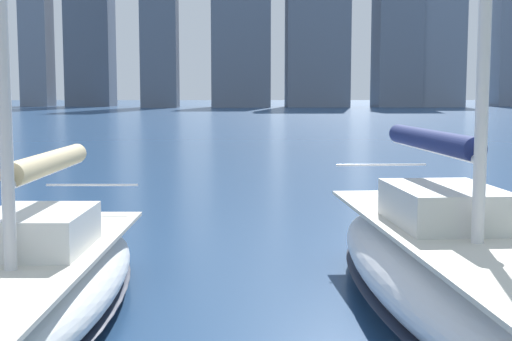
# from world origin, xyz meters

# --- Properties ---
(city_skyline) EXTENTS (167.41, 23.24, 42.58)m
(city_skyline) POSITION_xyz_m (-2.76, -158.58, 17.94)
(city_skyline) COLOR slate
(city_skyline) RESTS_ON ground
(sailboat_navy) EXTENTS (2.81, 9.58, 10.23)m
(sailboat_navy) POSITION_xyz_m (-2.91, -7.39, 0.73)
(sailboat_navy) COLOR white
(sailboat_navy) RESTS_ON ground
(sailboat_tan) EXTENTS (2.54, 8.50, 11.43)m
(sailboat_tan) POSITION_xyz_m (2.90, -7.30, 0.62)
(sailboat_tan) COLOR silver
(sailboat_tan) RESTS_ON ground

